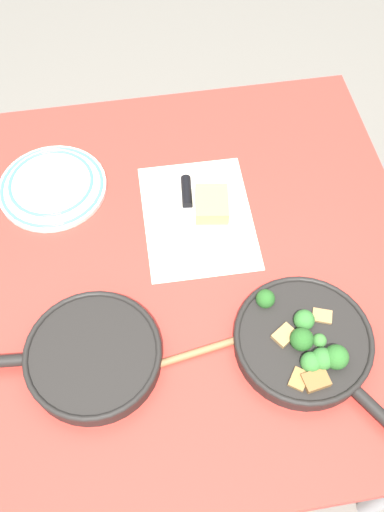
# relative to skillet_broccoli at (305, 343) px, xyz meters

# --- Properties ---
(ground_plane) EXTENTS (14.00, 14.00, 0.00)m
(ground_plane) POSITION_rel_skillet_broccoli_xyz_m (-0.24, -0.19, -0.79)
(ground_plane) COLOR slate
(dining_table_red) EXTENTS (1.06, 1.01, 0.77)m
(dining_table_red) POSITION_rel_skillet_broccoli_xyz_m (-0.24, -0.19, -0.11)
(dining_table_red) COLOR red
(dining_table_red) RESTS_ON ground_plane
(skillet_broccoli) EXTENTS (0.37, 0.29, 0.08)m
(skillet_broccoli) POSITION_rel_skillet_broccoli_xyz_m (0.00, 0.00, 0.00)
(skillet_broccoli) COLOR black
(skillet_broccoli) RESTS_ON dining_table_red
(skillet_eggs) EXTENTS (0.27, 0.40, 0.05)m
(skillet_eggs) POSITION_rel_skillet_broccoli_xyz_m (-0.04, -0.42, -0.00)
(skillet_eggs) COLOR black
(skillet_eggs) RESTS_ON dining_table_red
(wooden_spoon) EXTENTS (0.08, 0.35, 0.02)m
(wooden_spoon) POSITION_rel_skillet_broccoli_xyz_m (-0.01, -0.28, -0.02)
(wooden_spoon) COLOR #996B42
(wooden_spoon) RESTS_ON dining_table_red
(parchment_sheet) EXTENTS (0.33, 0.25, 0.00)m
(parchment_sheet) POSITION_rel_skillet_broccoli_xyz_m (-0.35, -0.15, -0.03)
(parchment_sheet) COLOR silver
(parchment_sheet) RESTS_ON dining_table_red
(grater_knife) EXTENTS (0.25, 0.05, 0.02)m
(grater_knife) POSITION_rel_skillet_broccoli_xyz_m (-0.38, -0.17, -0.02)
(grater_knife) COLOR silver
(grater_knife) RESTS_ON dining_table_red
(cheese_block) EXTENTS (0.10, 0.09, 0.04)m
(cheese_block) POSITION_rel_skillet_broccoli_xyz_m (-0.37, -0.12, -0.01)
(cheese_block) COLOR #E0C15B
(cheese_block) RESTS_ON dining_table_red
(dinner_plate_stack) EXTENTS (0.26, 0.26, 0.03)m
(dinner_plate_stack) POSITION_rel_skillet_broccoli_xyz_m (-0.49, -0.48, -0.01)
(dinner_plate_stack) COLOR silver
(dinner_plate_stack) RESTS_ON dining_table_red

